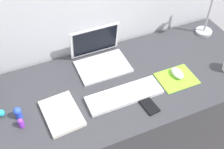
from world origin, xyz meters
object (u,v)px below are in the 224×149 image
at_px(desk_lamp, 213,10).
at_px(toy_figurine_purple, 21,123).
at_px(mouse, 177,73).
at_px(toy_figurine_cyan, 1,113).
at_px(cell_phone, 148,105).
at_px(toy_figurine_blue, 18,113).
at_px(notebook_pad, 62,113).
at_px(laptop, 99,55).
at_px(keyboard, 124,95).

distance_m(desk_lamp, toy_figurine_purple, 1.31).
bearing_deg(mouse, toy_figurine_cyan, 173.62).
bearing_deg(cell_phone, toy_figurine_blue, 157.21).
bearing_deg(toy_figurine_cyan, toy_figurine_blue, -30.40).
distance_m(cell_phone, notebook_pad, 0.44).
height_order(laptop, toy_figurine_cyan, laptop).
height_order(toy_figurine_blue, toy_figurine_purple, toy_figurine_blue).
xyz_separation_m(toy_figurine_cyan, toy_figurine_blue, (0.08, -0.05, 0.02)).
bearing_deg(desk_lamp, keyboard, -159.66).
distance_m(mouse, desk_lamp, 0.49).
distance_m(keyboard, toy_figurine_purple, 0.54).
bearing_deg(toy_figurine_blue, laptop, 23.34).
relative_size(toy_figurine_cyan, toy_figurine_purple, 0.71).
bearing_deg(notebook_pad, mouse, -3.73).
relative_size(keyboard, toy_figurine_cyan, 10.45).
relative_size(toy_figurine_blue, toy_figurine_purple, 1.27).
height_order(laptop, toy_figurine_purple, laptop).
relative_size(desk_lamp, notebook_pad, 1.69).
height_order(laptop, cell_phone, laptop).
bearing_deg(toy_figurine_cyan, keyboard, -11.80).
relative_size(laptop, notebook_pad, 1.25).
distance_m(mouse, notebook_pad, 0.68).
bearing_deg(laptop, toy_figurine_cyan, -163.37).
xyz_separation_m(keyboard, cell_phone, (0.09, -0.10, -0.01)).
distance_m(laptop, toy_figurine_cyan, 0.62).
bearing_deg(notebook_pad, keyboard, -6.84).
height_order(notebook_pad, toy_figurine_blue, toy_figurine_blue).
relative_size(desk_lamp, toy_figurine_cyan, 10.31).
xyz_separation_m(mouse, toy_figurine_purple, (-0.88, 0.00, 0.01)).
relative_size(mouse, toy_figurine_blue, 1.36).
height_order(mouse, toy_figurine_purple, toy_figurine_purple).
relative_size(laptop, toy_figurine_blue, 4.25).
relative_size(notebook_pad, toy_figurine_blue, 3.40).
xyz_separation_m(cell_phone, toy_figurine_blue, (-0.63, 0.19, 0.03)).
xyz_separation_m(keyboard, toy_figurine_purple, (-0.54, 0.02, 0.02)).
xyz_separation_m(keyboard, toy_figurine_cyan, (-0.62, 0.13, 0.01)).
relative_size(keyboard, notebook_pad, 1.71).
height_order(notebook_pad, toy_figurine_cyan, toy_figurine_cyan).
xyz_separation_m(mouse, cell_phone, (-0.25, -0.13, -0.02)).
relative_size(keyboard, toy_figurine_purple, 7.41).
xyz_separation_m(cell_phone, desk_lamp, (0.65, 0.38, 0.19)).
distance_m(toy_figurine_blue, toy_figurine_purple, 0.06).
distance_m(mouse, toy_figurine_blue, 0.88).
distance_m(toy_figurine_cyan, toy_figurine_purple, 0.13).
xyz_separation_m(mouse, toy_figurine_cyan, (-0.96, 0.11, -0.00)).
xyz_separation_m(cell_phone, notebook_pad, (-0.43, 0.12, 0.01)).
bearing_deg(cell_phone, toy_figurine_purple, 162.21).
distance_m(laptop, cell_phone, 0.43).
relative_size(keyboard, desk_lamp, 1.01).
bearing_deg(notebook_pad, desk_lamp, 9.20).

